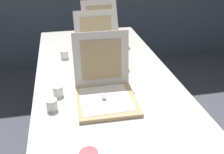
# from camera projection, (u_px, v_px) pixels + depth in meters

# --- Properties ---
(table) EXTENTS (0.92, 2.02, 0.75)m
(table) POSITION_uv_depth(u_px,v_px,m) (105.00, 81.00, 1.75)
(table) COLOR beige
(table) RESTS_ON ground
(pizza_box_front) EXTENTS (0.34, 0.39, 0.35)m
(pizza_box_front) POSITION_uv_depth(u_px,v_px,m) (105.00, 91.00, 1.44)
(pizza_box_front) COLOR tan
(pizza_box_front) RESTS_ON table
(pizza_box_middle) EXTENTS (0.34, 0.40, 0.35)m
(pizza_box_middle) POSITION_uv_depth(u_px,v_px,m) (101.00, 56.00, 1.87)
(pizza_box_middle) COLOR tan
(pizza_box_middle) RESTS_ON table
(pizza_box_back) EXTENTS (0.36, 0.47, 0.33)m
(pizza_box_back) POSITION_uv_depth(u_px,v_px,m) (105.00, 37.00, 2.24)
(pizza_box_back) COLOR tan
(pizza_box_back) RESTS_ON table
(cup_white_far) EXTENTS (0.06, 0.06, 0.06)m
(cup_white_far) POSITION_uv_depth(u_px,v_px,m) (64.00, 55.00, 1.95)
(cup_white_far) COLOR white
(cup_white_far) RESTS_ON table
(cup_white_near_center) EXTENTS (0.06, 0.06, 0.06)m
(cup_white_near_center) POSITION_uv_depth(u_px,v_px,m) (58.00, 91.00, 1.48)
(cup_white_near_center) COLOR white
(cup_white_near_center) RESTS_ON table
(cup_white_near_left) EXTENTS (0.06, 0.06, 0.06)m
(cup_white_near_left) POSITION_uv_depth(u_px,v_px,m) (52.00, 105.00, 1.35)
(cup_white_near_left) COLOR white
(cup_white_near_left) RESTS_ON table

